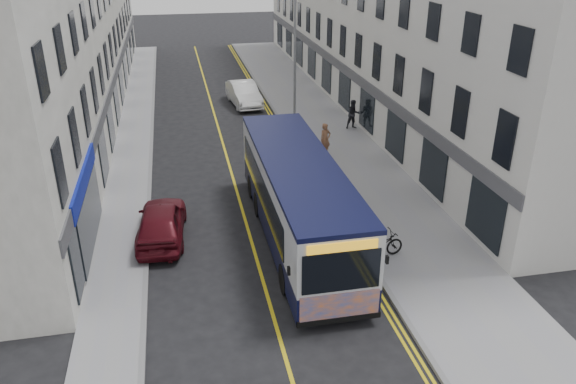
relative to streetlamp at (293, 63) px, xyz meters
name	(u,v)px	position (x,y,z in m)	size (l,w,h in m)	color
ground	(261,274)	(-4.17, -14.00, -4.38)	(140.00, 140.00, 0.00)	black
pavement_east	(336,145)	(2.08, -2.00, -4.32)	(4.50, 64.00, 0.12)	gray
pavement_west	(131,160)	(-9.17, -2.00, -4.32)	(2.00, 64.00, 0.12)	gray
kerb_east	(298,148)	(-0.17, -2.00, -4.32)	(0.18, 64.00, 0.13)	slate
kerb_west	(151,159)	(-8.17, -2.00, -4.32)	(0.18, 64.00, 0.13)	slate
road_centre_line	(226,154)	(-4.17, -2.00, -4.38)	(0.12, 64.00, 0.01)	gold
road_dbl_yellow_inner	(290,150)	(-0.62, -2.00, -4.38)	(0.10, 64.00, 0.01)	gold
road_dbl_yellow_outer	(293,149)	(-0.42, -2.00, -4.38)	(0.10, 64.00, 0.01)	gold
terrace_east	(378,5)	(7.33, 7.00, 2.12)	(6.00, 46.00, 13.00)	silver
terrace_west	(58,13)	(-13.17, 7.00, 2.12)	(6.00, 46.00, 13.00)	white
streetlamp	(293,63)	(0.00, 0.00, 0.00)	(1.32, 0.18, 8.00)	gray
city_bus	(298,197)	(-2.35, -11.79, -2.55)	(2.69, 11.54, 3.35)	black
bicycle	(379,245)	(0.23, -13.95, -3.75)	(0.67, 1.93, 1.02)	black
pedestrian_near	(325,140)	(0.99, -3.53, -3.37)	(0.65, 0.43, 1.78)	brown
pedestrian_far	(353,114)	(3.83, 0.51, -3.38)	(0.86, 0.67, 1.76)	black
car_white	(244,94)	(-1.93, 7.33, -3.59)	(1.67, 4.79, 1.58)	white
car_maroon	(161,222)	(-7.57, -10.70, -3.62)	(1.79, 4.45, 1.52)	#540E17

